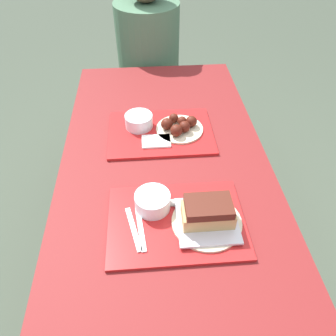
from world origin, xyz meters
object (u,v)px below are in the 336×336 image
(person_seated_across, at_px, (148,44))
(wings_plate_far, at_px, (179,126))
(bowl_coleslaw_far, at_px, (139,120))
(brisket_sandwich_plate, at_px, (207,215))
(tray_far, at_px, (161,133))
(tray_near, at_px, (176,222))
(bowl_coleslaw_near, at_px, (153,201))

(person_seated_across, bearing_deg, wings_plate_far, -83.01)
(wings_plate_far, bearing_deg, bowl_coleslaw_far, 166.15)
(brisket_sandwich_plate, height_order, person_seated_across, person_seated_across)
(tray_far, height_order, wings_plate_far, wings_plate_far)
(brisket_sandwich_plate, height_order, wings_plate_far, brisket_sandwich_plate)
(bowl_coleslaw_far, relative_size, person_seated_across, 0.15)
(tray_near, bearing_deg, bowl_coleslaw_far, 102.19)
(wings_plate_far, xyz_separation_m, person_seated_across, (-0.10, 0.83, 0.00))
(brisket_sandwich_plate, bearing_deg, wings_plate_far, 94.37)
(tray_far, distance_m, bowl_coleslaw_far, 0.11)
(bowl_coleslaw_near, relative_size, person_seated_across, 0.15)
(bowl_coleslaw_far, bearing_deg, tray_far, -25.83)
(bowl_coleslaw_far, bearing_deg, wings_plate_far, -13.85)
(bowl_coleslaw_near, height_order, person_seated_across, person_seated_across)
(brisket_sandwich_plate, height_order, bowl_coleslaw_far, brisket_sandwich_plate)
(tray_near, bearing_deg, wings_plate_far, 83.12)
(tray_near, bearing_deg, tray_far, 92.52)
(tray_far, relative_size, bowl_coleslaw_near, 3.74)
(person_seated_across, bearing_deg, bowl_coleslaw_near, -91.27)
(bowl_coleslaw_far, distance_m, person_seated_across, 0.79)
(tray_far, relative_size, wings_plate_far, 2.19)
(tray_far, relative_size, person_seated_across, 0.57)
(tray_near, distance_m, brisket_sandwich_plate, 0.10)
(tray_near, height_order, bowl_coleslaw_near, bowl_coleslaw_near)
(tray_far, xyz_separation_m, bowl_coleslaw_near, (-0.05, -0.41, 0.04))
(tray_near, relative_size, tray_far, 1.00)
(tray_near, distance_m, wings_plate_far, 0.47)
(tray_near, distance_m, bowl_coleslaw_near, 0.10)
(bowl_coleslaw_near, distance_m, wings_plate_far, 0.43)
(brisket_sandwich_plate, bearing_deg, person_seated_across, 96.03)
(person_seated_across, bearing_deg, brisket_sandwich_plate, -83.97)
(tray_far, distance_m, person_seated_across, 0.83)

